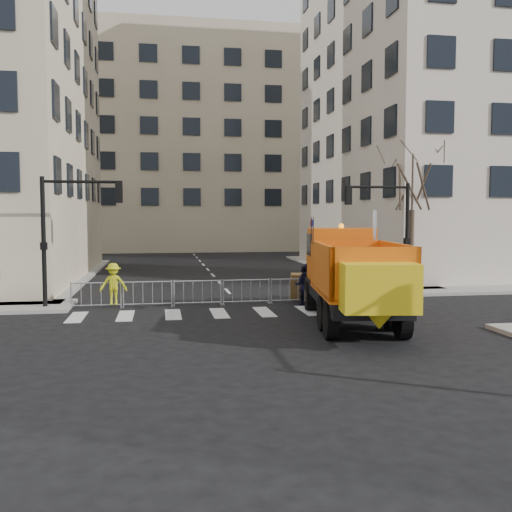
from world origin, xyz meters
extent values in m
plane|color=black|center=(0.00, 0.00, 0.00)|extent=(120.00, 120.00, 0.00)
cube|color=gray|center=(0.00, 8.50, 0.07)|extent=(64.00, 5.00, 0.15)
cube|color=beige|center=(20.00, 22.00, 16.00)|extent=(22.00, 22.00, 32.00)
cube|color=tan|center=(0.00, 52.00, 12.00)|extent=(30.00, 18.00, 24.00)
cylinder|color=black|center=(-8.00, 7.50, 2.70)|extent=(0.18, 0.18, 5.40)
cylinder|color=black|center=(8.50, 9.50, 2.70)|extent=(0.18, 0.18, 5.40)
cube|color=black|center=(3.30, 2.72, 1.01)|extent=(3.53, 7.91, 0.48)
cylinder|color=black|center=(2.60, 5.61, 0.58)|extent=(0.54, 1.21, 1.17)
cylinder|color=black|center=(4.80, 5.28, 0.58)|extent=(0.54, 1.21, 1.17)
cylinder|color=black|center=(2.00, 1.52, 0.58)|extent=(0.54, 1.21, 1.17)
cylinder|color=black|center=(4.20, 1.19, 0.58)|extent=(0.54, 1.21, 1.17)
cylinder|color=black|center=(1.80, 0.15, 0.58)|extent=(0.54, 1.21, 1.17)
cylinder|color=black|center=(4.00, -0.17, 0.58)|extent=(0.54, 1.21, 1.17)
cube|color=#D4580B|center=(3.79, 6.08, 1.75)|extent=(2.45, 2.00, 1.06)
cube|color=#D4580B|center=(3.59, 4.71, 2.39)|extent=(2.66, 2.03, 1.91)
cylinder|color=silver|center=(4.58, 3.76, 2.76)|extent=(0.15, 0.15, 2.55)
cube|color=#D4580B|center=(3.08, 1.25, 2.12)|extent=(3.30, 5.00, 1.75)
cube|color=yellow|center=(2.67, -1.58, 1.80)|extent=(2.25, 1.36, 1.38)
cube|color=brown|center=(4.06, 7.86, 0.69)|extent=(3.45, 1.10, 1.19)
imported|color=black|center=(2.81, 6.91, 0.91)|extent=(0.68, 0.46, 1.82)
imported|color=black|center=(2.71, 7.00, 0.84)|extent=(1.00, 0.90, 1.68)
imported|color=black|center=(4.33, 7.00, 0.98)|extent=(1.12, 1.18, 1.96)
imported|color=gold|center=(-5.29, 7.47, 1.01)|extent=(1.12, 0.65, 1.72)
cube|color=#B9180E|center=(3.94, 8.38, 0.70)|extent=(0.57, 0.54, 1.10)
camera|label=1|loc=(-3.39, -16.58, 3.80)|focal=40.00mm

